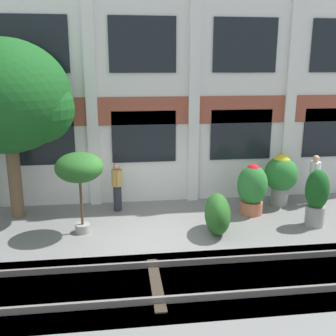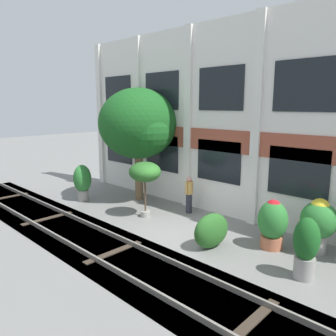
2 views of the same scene
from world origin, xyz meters
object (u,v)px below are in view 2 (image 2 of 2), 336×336
Objects in this scene: potted_plant_glazed_jar at (273,222)px; potted_plant_stone_basin at (319,221)px; topiary_hedge at (211,231)px; potted_plant_ribbed_drum at (306,246)px; potted_plant_low_pan at (145,173)px; resident_watching_tracks at (189,194)px; broadleaf_tree at (138,126)px; potted_plant_fluted_column at (82,181)px.

potted_plant_glazed_jar is 0.92× the size of potted_plant_stone_basin.
potted_plant_glazed_jar is 1.96m from topiary_hedge.
potted_plant_ribbed_drum is 1.05× the size of potted_plant_glazed_jar.
potted_plant_stone_basin is at bearing 12.76° from potted_plant_low_pan.
resident_watching_tracks is at bearing 169.02° from potted_plant_glazed_jar.
potted_plant_ribbed_drum reaches higher than potted_plant_glazed_jar.
potted_plant_stone_basin reaches higher than topiary_hedge.
resident_watching_tracks is at bearing 58.56° from potted_plant_low_pan.
potted_plant_glazed_jar reaches higher than resident_watching_tracks.
potted_plant_ribbed_drum is (8.74, -1.85, -2.66)m from broadleaf_tree.
broadleaf_tree reaches higher than potted_plant_glazed_jar.
broadleaf_tree reaches higher than topiary_hedge.
potted_plant_stone_basin is at bearing 100.26° from potted_plant_ribbed_drum.
potted_plant_fluted_column reaches higher than potted_plant_ribbed_drum.
potted_plant_fluted_column is 0.76× the size of potted_plant_low_pan.
potted_plant_ribbed_drum is 2.96m from topiary_hedge.
potted_plant_stone_basin is 5.35m from resident_watching_tracks.
potted_plant_fluted_column is 3.98m from potted_plant_low_pan.
potted_plant_glazed_jar is (5.14, 0.79, -0.95)m from potted_plant_low_pan.
resident_watching_tracks is (-4.17, 0.81, -0.04)m from potted_plant_glazed_jar.
broadleaf_tree is 3.03× the size of potted_plant_stone_basin.
potted_plant_ribbed_drum is 0.97× the size of potted_plant_stone_basin.
potted_plant_stone_basin reaches higher than potted_plant_fluted_column.
broadleaf_tree is 3.73m from potted_plant_fluted_column.
broadleaf_tree is 3.09m from potted_plant_low_pan.
potted_plant_low_pan is 1.31× the size of potted_plant_stone_basin.
resident_watching_tracks reaches higher than topiary_hedge.
potted_plant_low_pan reaches higher than potted_plant_fluted_column.
potted_plant_glazed_jar is at bearing 8.76° from potted_plant_low_pan.
potted_plant_low_pan reaches higher than resident_watching_tracks.
potted_plant_ribbed_drum is at bearing 150.67° from resident_watching_tracks.
broadleaf_tree is 3.31× the size of potted_plant_glazed_jar.
potted_plant_ribbed_drum reaches higher than topiary_hedge.
broadleaf_tree is at bearing 48.86° from potted_plant_fluted_column.
resident_watching_tracks is (3.07, 0.12, -2.72)m from broadleaf_tree.
potted_plant_glazed_jar is 4.24m from resident_watching_tracks.
potted_plant_fluted_column is 10.37m from potted_plant_stone_basin.
potted_plant_low_pan is at bearing -167.24° from potted_plant_stone_basin.
potted_plant_glazed_jar is at bearing 8.42° from potted_plant_fluted_column.
potted_plant_ribbed_drum is 10.51m from potted_plant_fluted_column.
potted_plant_ribbed_drum is at bearing 0.94° from potted_plant_fluted_column.
potted_plant_low_pan is at bearing -171.24° from potted_plant_glazed_jar.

